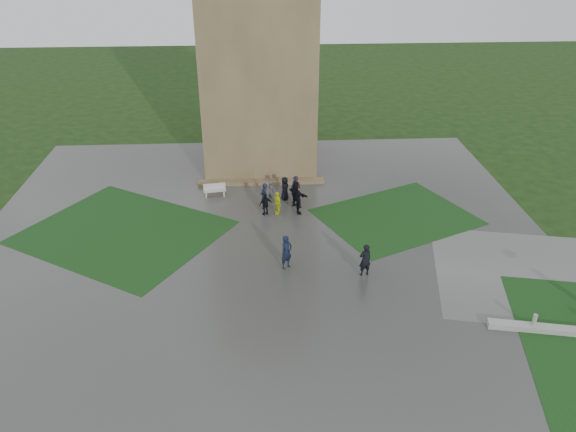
{
  "coord_description": "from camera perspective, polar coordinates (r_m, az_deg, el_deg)",
  "views": [
    {
      "loc": [
        -0.17,
        -26.0,
        16.9
      ],
      "look_at": [
        1.5,
        3.31,
        1.2
      ],
      "focal_mm": 35.0,
      "sensor_mm": 36.0,
      "label": 1
    }
  ],
  "objects": [
    {
      "name": "plaza",
      "position": [
        32.7,
        -2.49,
        -2.99
      ],
      "size": [
        34.0,
        34.0,
        0.02
      ],
      "primitive_type": "cube",
      "color": "#353532",
      "rests_on": "ground"
    },
    {
      "name": "tower_plinth",
      "position": [
        40.26,
        -2.73,
        3.49
      ],
      "size": [
        9.0,
        0.8,
        0.22
      ],
      "primitive_type": "cube",
      "color": "brown",
      "rests_on": "plaza"
    },
    {
      "name": "pedestrian_mid",
      "position": [
        30.16,
        -0.15,
        -3.69
      ],
      "size": [
        0.84,
        0.81,
        1.94
      ],
      "primitive_type": "imported",
      "rotation": [
        0.0,
        0.0,
        0.68
      ],
      "color": "black",
      "rests_on": "plaza"
    },
    {
      "name": "pedestrian_near",
      "position": [
        29.88,
        7.84,
        -4.43
      ],
      "size": [
        0.77,
        0.61,
        1.86
      ],
      "primitive_type": "imported",
      "rotation": [
        0.0,
        0.0,
        3.42
      ],
      "color": "black",
      "rests_on": "plaza"
    },
    {
      "name": "lawn_inset_right",
      "position": [
        36.35,
        10.93,
        -0.08
      ],
      "size": [
        11.12,
        10.15,
        0.01
      ],
      "primitive_type": "cube",
      "rotation": [
        0.0,
        0.0,
        0.44
      ],
      "color": "black",
      "rests_on": "plaza"
    },
    {
      "name": "tower",
      "position": [
        41.76,
        -3.11,
        17.19
      ],
      "size": [
        8.0,
        8.0,
        18.0
      ],
      "primitive_type": "cube",
      "color": "brown",
      "rests_on": "ground"
    },
    {
      "name": "visitor_cluster",
      "position": [
        36.11,
        -0.51,
        2.5
      ],
      "size": [
        3.29,
        3.09,
        2.55
      ],
      "color": "black",
      "rests_on": "plaza"
    },
    {
      "name": "bench",
      "position": [
        38.53,
        -7.46,
        2.64
      ],
      "size": [
        1.55,
        0.67,
        0.87
      ],
      "rotation": [
        0.0,
        0.0,
        0.14
      ],
      "color": "#B4B4AF",
      "rests_on": "plaza"
    },
    {
      "name": "ground",
      "position": [
        31.01,
        -2.43,
        -4.91
      ],
      "size": [
        120.0,
        120.0,
        0.0
      ],
      "primitive_type": "plane",
      "color": "black"
    },
    {
      "name": "lawn_inset_left",
      "position": [
        35.42,
        -16.44,
        -1.58
      ],
      "size": [
        14.1,
        13.46,
        0.01
      ],
      "primitive_type": "cube",
      "rotation": [
        0.0,
        0.0,
        -0.56
      ],
      "color": "black",
      "rests_on": "plaza"
    }
  ]
}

